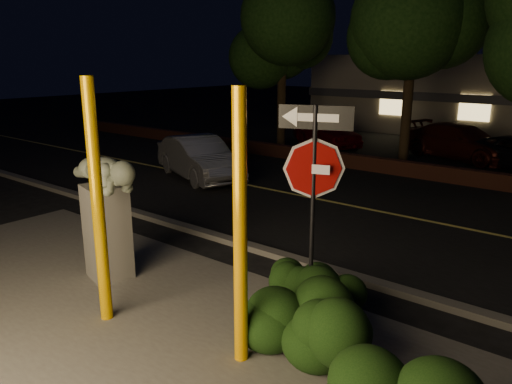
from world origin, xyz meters
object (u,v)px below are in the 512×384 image
Objects in this scene: yellow_pole_left at (98,205)px; parked_car_darkred at (461,142)px; signpost at (314,169)px; silver_sedan at (199,158)px; yellow_pole_right at (240,232)px; parked_car_red at (326,131)px; sculpture at (106,202)px.

parked_car_darkred is (0.23, 16.02, -1.12)m from yellow_pole_left.
signpost is 0.77× the size of silver_sedan.
yellow_pole_right is 15.73m from parked_car_darkred.
signpost is at bearing -121.59° from parked_car_red.
parked_car_darkred is at bearing 99.39° from sculpture.
yellow_pole_left is 1.54m from sculpture.
parked_car_red is (-0.01, 8.02, -0.00)m from silver_sedan.
yellow_pole_right is at bearing 11.57° from yellow_pole_left.
parked_car_red is (-7.70, 13.29, -1.58)m from signpost.
parked_car_darkred is at bearing -55.64° from parked_car_red.
silver_sedan is at bearing 137.97° from sculpture.
signpost is (-0.02, 1.67, 0.50)m from yellow_pole_right.
parked_car_red is at bearing 114.58° from parked_car_darkred.
yellow_pole_left reaches higher than yellow_pole_right.
parked_car_red is at bearing 109.43° from yellow_pole_left.
yellow_pole_left is 16.39m from parked_car_red.
signpost is at bearing 43.36° from yellow_pole_left.
yellow_pole_left reaches higher than sculpture.
yellow_pole_right is 10.42m from silver_sedan.
parked_car_darkred is (5.67, 0.60, -0.00)m from parked_car_red.
silver_sedan is at bearing -151.57° from parked_car_red.
signpost is 3.74m from sculpture.
yellow_pole_right is 0.85× the size of silver_sedan.
silver_sedan is 8.02m from parked_car_red.
sculpture is 0.57× the size of parked_car_red.
silver_sedan is at bearing 165.30° from parked_car_darkred.
signpost is at bearing -153.13° from parked_car_darkred.
yellow_pole_left reaches higher than parked_car_red.
sculpture reaches higher than silver_sedan.
silver_sedan is 10.31m from parked_car_darkred.
silver_sedan is (-7.70, 6.93, -1.08)m from yellow_pole_right.
yellow_pole_left is 2.32m from yellow_pole_right.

